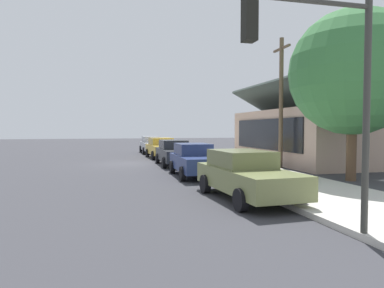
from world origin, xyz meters
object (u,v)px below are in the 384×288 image
Objects in this scene: car_mustard at (162,148)px; shade_tree at (353,73)px; car_navy at (194,160)px; traffic_light_main at (322,70)px; fire_hydrant_red at (179,151)px; car_charcoal at (174,152)px; car_silver at (151,145)px; car_olive at (246,174)px; utility_pole_wooden at (281,101)px.

shade_tree is at bearing 21.88° from car_mustard.
traffic_light_main is (10.36, -0.07, 2.68)m from car_navy.
car_charcoal is at bearing -14.81° from fire_hydrant_red.
shade_tree is at bearing 17.90° from car_silver.
shade_tree is at bearing 109.69° from car_olive.
car_mustard is at bearing 177.33° from car_olive.
car_olive is at bearing 2.14° from car_charcoal.
car_charcoal is 5.34m from car_navy.
car_silver is 11.22m from car_charcoal.
traffic_light_main is at bearing -2.77° from car_mustard.
car_olive is 17.01m from fire_hydrant_red.
utility_pole_wooden is at bearing -170.31° from shade_tree.
car_navy is 0.86× the size of traffic_light_main.
car_navy is at bearing -72.39° from utility_pole_wooden.
car_navy is 5.74m from car_olive.
traffic_light_main is at bearing -0.31° from car_silver.
car_silver and car_charcoal have the same top height.
traffic_light_main reaches higher than car_mustard.
fire_hydrant_red is at bearing 98.08° from car_mustard.
car_navy is 8.19m from shade_tree.
car_mustard is 16.68m from car_olive.
utility_pole_wooden is at bearing 28.56° from car_mustard.
traffic_light_main reaches higher than car_silver.
car_olive is 6.91× the size of fire_hydrant_red.
car_silver and car_mustard have the same top height.
car_silver is 5.61m from car_mustard.
fire_hydrant_red is at bearing 166.06° from car_charcoal.
utility_pole_wooden is (9.18, 5.48, 3.11)m from car_mustard.
car_silver is 0.87× the size of traffic_light_main.
utility_pole_wooden is (3.57, 5.55, 3.11)m from car_charcoal.
car_mustard is 10.95m from car_navy.
fire_hydrant_red is at bearing 172.34° from car_olive.
traffic_light_main reaches higher than car_navy.
car_olive is at bearing -35.26° from utility_pole_wooden.
car_navy and car_olive have the same top height.
fire_hydrant_red is (-14.35, -4.84, -4.31)m from shade_tree.
car_mustard is 5.61m from car_charcoal.
utility_pole_wooden reaches higher than car_charcoal.
shade_tree is 5.06m from utility_pole_wooden.
traffic_light_main is at bearing 0.83° from car_navy.
car_charcoal is 11.34m from shade_tree.
car_navy is 0.60× the size of utility_pole_wooden.
car_silver is at bearing -163.68° from fire_hydrant_red.
car_mustard is 0.59× the size of shade_tree.
car_olive is 0.94× the size of traffic_light_main.
car_navy is 0.91× the size of car_olive.
fire_hydrant_red is at bearing 16.22° from car_silver.
car_charcoal is at bearing -142.98° from shade_tree.
utility_pole_wooden is (-4.91, -0.84, -0.88)m from shade_tree.
car_navy is at bearing 179.58° from car_olive.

